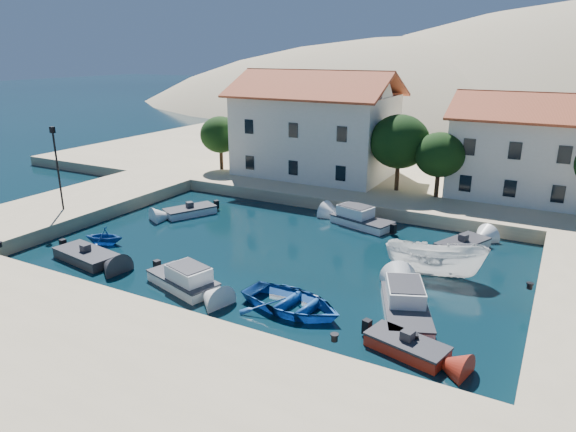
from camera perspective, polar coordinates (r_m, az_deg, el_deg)
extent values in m
plane|color=black|center=(25.66, -12.61, -11.64)|extent=(400.00, 400.00, 0.00)
cube|color=tan|center=(22.01, -23.34, -16.70)|extent=(52.00, 12.00, 1.00)
cube|color=tan|center=(44.89, -22.81, 1.03)|extent=(8.00, 20.00, 1.00)
cube|color=tan|center=(57.32, 14.64, 5.30)|extent=(80.00, 36.00, 1.00)
ellipsoid|color=tan|center=(132.99, 16.76, 3.04)|extent=(198.00, 126.00, 72.00)
cube|color=silver|center=(49.88, 3.05, 9.01)|extent=(14.00, 9.00, 7.50)
pyramid|color=#983F22|center=(49.36, 3.15, 14.58)|extent=(14.70, 9.45, 2.20)
cube|color=silver|center=(46.33, 24.24, 6.14)|extent=(10.00, 8.00, 6.50)
pyramid|color=#983F22|center=(45.77, 24.91, 11.21)|extent=(10.50, 8.40, 1.80)
cylinder|color=#382314|center=(52.32, -7.43, 6.52)|extent=(0.36, 0.36, 2.50)
ellipsoid|color=black|center=(51.93, -7.53, 8.95)|extent=(4.00, 4.00, 3.60)
cylinder|color=#382314|center=(44.84, 12.05, 4.69)|extent=(0.36, 0.36, 3.00)
ellipsoid|color=black|center=(44.32, 12.28, 8.09)|extent=(5.00, 5.00, 4.50)
cylinder|color=#382314|center=(43.60, 16.24, 3.65)|extent=(0.36, 0.36, 2.50)
ellipsoid|color=black|center=(43.13, 16.50, 6.55)|extent=(4.00, 4.00, 3.60)
cylinder|color=black|center=(41.72, -24.19, 4.64)|extent=(0.14, 0.14, 6.00)
cube|color=black|center=(41.22, -24.72, 8.69)|extent=(0.35, 0.25, 0.45)
cylinder|color=black|center=(21.88, 5.18, -13.33)|extent=(0.36, 0.36, 0.30)
cylinder|color=black|center=(28.80, 25.27, -7.06)|extent=(0.36, 0.36, 0.30)
cube|color=#2F2E33|center=(34.37, -21.49, -4.22)|extent=(4.57, 2.54, 0.90)
cube|color=#2F2E33|center=(34.26, -21.55, -3.70)|extent=(4.68, 2.59, 0.10)
cube|color=#2F2E33|center=(34.18, -21.59, -3.36)|extent=(0.57, 0.57, 0.50)
cube|color=white|center=(29.14, -11.59, -7.27)|extent=(4.71, 3.01, 0.90)
cube|color=#2F2E33|center=(29.00, -11.63, -6.68)|extent=(4.82, 3.08, 0.10)
cube|color=white|center=(28.85, -11.68, -6.01)|extent=(2.66, 2.17, 0.90)
imported|color=#1C4E9A|center=(26.31, 0.43, -10.38)|extent=(5.91, 4.54, 1.13)
cube|color=maroon|center=(23.44, 13.04, -14.03)|extent=(3.70, 2.31, 0.90)
cube|color=#2F2E33|center=(23.27, 13.10, -13.34)|extent=(3.78, 2.36, 0.10)
cube|color=#2F2E33|center=(23.16, 13.14, -12.87)|extent=(0.60, 0.60, 0.50)
cube|color=white|center=(26.28, 12.93, -10.30)|extent=(3.82, 5.46, 0.90)
cube|color=#2F2E33|center=(26.13, 12.98, -9.66)|extent=(3.91, 5.58, 0.10)
cube|color=white|center=(25.96, 13.04, -8.93)|extent=(2.63, 3.14, 0.90)
imported|color=white|center=(31.19, 15.90, -6.38)|extent=(6.04, 3.14, 2.22)
cube|color=white|center=(35.60, 18.82, -3.16)|extent=(3.14, 4.18, 0.90)
cube|color=#2F2E33|center=(35.49, 18.87, -2.66)|extent=(3.21, 4.28, 0.10)
cube|color=#2F2E33|center=(35.42, 18.91, -2.32)|extent=(0.66, 0.66, 0.50)
imported|color=#1C4E9A|center=(36.90, -19.69, -2.93)|extent=(3.22, 3.00, 1.38)
cube|color=white|center=(41.49, -10.83, 0.47)|extent=(3.31, 4.25, 0.90)
cube|color=#2F2E33|center=(41.40, -10.85, 0.91)|extent=(3.38, 4.34, 0.10)
cube|color=#2F2E33|center=(41.34, -10.87, 1.20)|extent=(0.67, 0.67, 0.50)
cube|color=white|center=(38.56, 8.21, -0.74)|extent=(4.95, 3.16, 0.90)
cube|color=#2F2E33|center=(38.46, 8.23, -0.27)|extent=(5.06, 3.23, 0.10)
cube|color=white|center=(38.35, 8.26, 0.26)|extent=(2.79, 2.27, 0.90)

